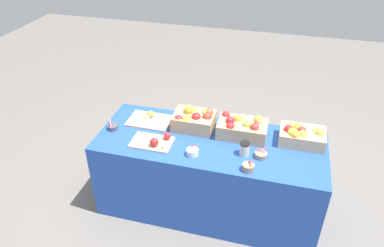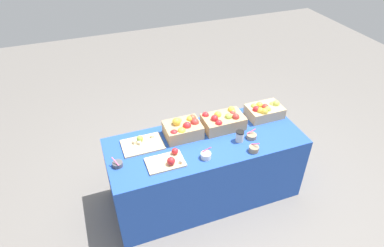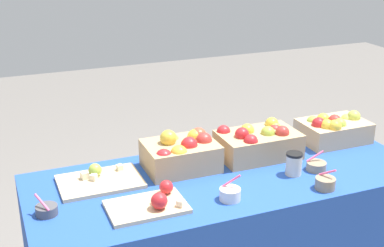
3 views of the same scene
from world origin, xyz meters
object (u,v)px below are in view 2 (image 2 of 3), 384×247
Objects in this scene: sample_bowl_near at (118,164)px; sample_bowl_mid at (206,155)px; sample_bowl_extra at (252,136)px; apple_crate_right at (183,129)px; coffee_cup at (240,136)px; cutting_board_front at (168,161)px; sample_bowl_far at (254,149)px; apple_crate_left at (264,111)px; apple_crate_middle at (223,121)px; cutting_board_back at (142,144)px.

sample_bowl_near is 0.83× the size of sample_bowl_mid.
sample_bowl_near is 0.99× the size of sample_bowl_extra.
apple_crate_right reaches higher than coffee_cup.
cutting_board_front is 0.80m from sample_bowl_far.
apple_crate_left reaches higher than sample_bowl_far.
sample_bowl_far is (0.79, -0.13, 0.00)m from cutting_board_front.
apple_crate_right reaches higher than cutting_board_front.
cutting_board_front is at bearing 170.71° from sample_bowl_far.
apple_crate_right is at bearing 139.90° from sample_bowl_far.
sample_bowl_mid is 1.19× the size of sample_bowl_extra.
apple_crate_right is at bearing 156.22° from sample_bowl_extra.
cutting_board_front is at bearing -14.93° from sample_bowl_near.
sample_bowl_mid is 0.53m from sample_bowl_extra.
coffee_cup is (-0.06, 0.18, 0.03)m from sample_bowl_far.
apple_crate_middle is 0.42m from apple_crate_right.
sample_bowl_far reaches higher than cutting_board_front.
sample_bowl_far is at bearing -8.84° from sample_bowl_mid.
sample_bowl_near is at bearing -163.18° from apple_crate_right.
sample_bowl_near is at bearing 177.26° from sample_bowl_extra.
sample_bowl_far is (0.45, -0.07, -0.00)m from sample_bowl_mid.
coffee_cup reaches higher than cutting_board_front.
sample_bowl_near is 1.16m from coffee_cup.
cutting_board_front is at bearing -63.47° from cutting_board_back.
cutting_board_back is 1.04m from sample_bowl_far.
sample_bowl_near is at bearing -170.06° from apple_crate_middle.
cutting_board_back is at bearing 154.87° from sample_bowl_far.
apple_crate_left is at bearing 7.80° from sample_bowl_near.
coffee_cup is at bearing 179.72° from sample_bowl_extra.
apple_crate_left is at bearing 50.98° from sample_bowl_far.
sample_bowl_mid is (0.08, -0.38, -0.06)m from apple_crate_right.
apple_crate_middle is 3.66× the size of coffee_cup.
apple_crate_middle is at bearing -0.57° from cutting_board_back.
cutting_board_back is at bearing 179.43° from apple_crate_middle.
apple_crate_middle is (-0.48, -0.02, 0.01)m from apple_crate_left.
sample_bowl_far is (1.21, -0.24, 0.01)m from sample_bowl_near.
apple_crate_middle is 4.18× the size of sample_bowl_extra.
apple_crate_left is at bearing 25.39° from sample_bowl_mid.
cutting_board_back is at bearing 116.53° from cutting_board_front.
apple_crate_left reaches higher than sample_bowl_near.
apple_crate_middle is at bearing 24.29° from cutting_board_front.
apple_crate_middle is 1.17× the size of apple_crate_right.
apple_crate_right is at bearing 150.75° from coffee_cup.
cutting_board_front is 0.88× the size of cutting_board_back.
sample_bowl_far is at bearing -11.29° from sample_bowl_near.
sample_bowl_mid is at bearing -9.88° from cutting_board_front.
sample_bowl_near is at bearing 168.71° from sample_bowl_far.
apple_crate_left is 3.12× the size of sample_bowl_mid.
sample_bowl_mid is (-0.82, -0.39, -0.04)m from apple_crate_left.
apple_crate_middle is 0.26m from coffee_cup.
apple_crate_middle is 4.11× the size of sample_bowl_far.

